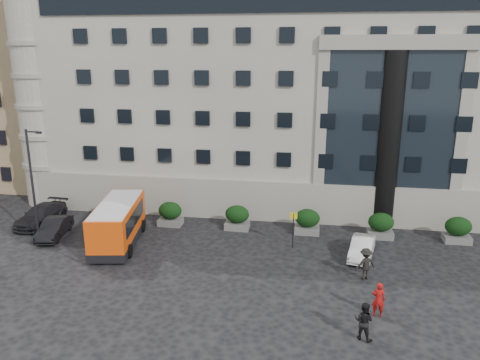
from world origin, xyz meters
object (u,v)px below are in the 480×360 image
object	(u,v)px
hedge_d	(381,225)
parked_car_c	(41,215)
hedge_a	(170,214)
hedge_c	(307,221)
hedge_e	(458,230)
bus_stop_sign	(293,224)
hedge_b	(237,217)
pedestrian_c	(365,264)
parked_car_b	(54,228)
street_lamp	(33,183)
white_taxi	(362,248)
pedestrian_a	(378,299)
minibus	(118,222)
parked_car_d	(85,182)
red_truck	(74,167)
pedestrian_b	(364,321)

from	to	relation	value
hedge_d	parked_car_c	bearing A→B (deg)	-176.97
hedge_a	hedge_c	xyz separation A→B (m)	(10.40, 0.00, 0.00)
hedge_e	bus_stop_sign	bearing A→B (deg)	-166.08
hedge_b	bus_stop_sign	size ratio (longest dim) A/B	0.73
pedestrian_c	parked_car_b	bearing A→B (deg)	-33.69
street_lamp	white_taxi	world-z (taller)	street_lamp
white_taxi	pedestrian_a	xyz separation A→B (m)	(0.17, -7.07, 0.28)
hedge_d	minibus	size ratio (longest dim) A/B	0.25
hedge_d	minibus	world-z (taller)	minibus
minibus	parked_car_d	bearing A→B (deg)	115.83
parked_car_d	hedge_d	bearing A→B (deg)	-8.22
hedge_c	parked_car_d	distance (m)	23.08
hedge_c	white_taxi	distance (m)	5.09
bus_stop_sign	parked_car_b	size ratio (longest dim) A/B	0.62
hedge_e	hedge_a	bearing A→B (deg)	180.00
minibus	parked_car_c	distance (m)	8.04
white_taxi	pedestrian_c	bearing A→B (deg)	-80.00
hedge_c	hedge_d	world-z (taller)	same
red_truck	white_taxi	xyz separation A→B (m)	(27.49, -14.17, -0.80)
minibus	parked_car_c	world-z (taller)	minibus
bus_stop_sign	parked_car_c	bearing A→B (deg)	175.73
street_lamp	hedge_e	bearing A→B (deg)	9.48
hedge_c	parked_car_d	bearing A→B (deg)	159.19
hedge_d	pedestrian_b	distance (m)	12.98
street_lamp	pedestrian_b	size ratio (longest dim) A/B	4.29
parked_car_b	hedge_a	bearing A→B (deg)	16.47
parked_car_d	pedestrian_b	world-z (taller)	pedestrian_b
street_lamp	pedestrian_b	bearing A→B (deg)	-20.61
hedge_a	parked_car_b	size ratio (longest dim) A/B	0.45
hedge_a	pedestrian_a	size ratio (longest dim) A/B	1.00
hedge_b	hedge_d	xyz separation A→B (m)	(10.40, 0.00, 0.00)
hedge_b	hedge_a	bearing A→B (deg)	180.00
pedestrian_b	hedge_a	bearing A→B (deg)	-20.71
hedge_a	pedestrian_b	distance (m)	18.42
bus_stop_sign	parked_car_c	world-z (taller)	bus_stop_sign
hedge_d	bus_stop_sign	xyz separation A→B (m)	(-6.10, -2.80, 0.80)
hedge_a	pedestrian_b	bearing A→B (deg)	-43.91
white_taxi	pedestrian_b	distance (m)	9.23
bus_stop_sign	pedestrian_a	distance (m)	9.17
parked_car_c	parked_car_d	size ratio (longest dim) A/B	1.12
hedge_e	street_lamp	size ratio (longest dim) A/B	0.23
parked_car_d	pedestrian_c	size ratio (longest dim) A/B	2.29
hedge_e	hedge_b	bearing A→B (deg)	180.00
hedge_b	bus_stop_sign	world-z (taller)	bus_stop_sign
hedge_d	parked_car_d	xyz separation A→B (m)	(-26.78, 8.20, -0.31)
bus_stop_sign	pedestrian_c	size ratio (longest dim) A/B	1.31
hedge_d	parked_car_b	xyz separation A→B (m)	(-23.10, -3.63, -0.26)
minibus	pedestrian_c	xyz separation A→B (m)	(16.32, -2.60, -0.65)
red_truck	pedestrian_b	xyz separation A→B (m)	(26.76, -23.37, -0.51)
red_truck	pedestrian_c	bearing A→B (deg)	-31.49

